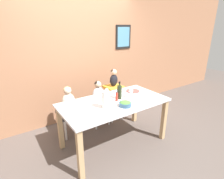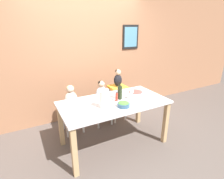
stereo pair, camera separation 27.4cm
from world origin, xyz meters
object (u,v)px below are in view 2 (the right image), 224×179
(chair_far_left, at_px, (72,113))
(person_baby_right, at_px, (118,77))
(wine_glass_far, at_px, (107,91))
(dinner_plate_back_right, at_px, (135,92))
(wine_bottle, at_px, (120,92))
(chair_far_center, at_px, (102,107))
(wine_glass_near, at_px, (131,92))
(dinner_plate_back_left, at_px, (80,101))
(salad_bowl_large, at_px, (124,104))
(dinner_plate_front_left, at_px, (89,114))
(person_child_left, at_px, (71,98))
(person_child_center, at_px, (101,93))
(paper_towel_roll, at_px, (104,100))
(chair_right_highchair, at_px, (118,94))

(chair_far_left, xyz_separation_m, person_baby_right, (0.97, 0.00, 0.56))
(wine_glass_far, xyz_separation_m, dinner_plate_back_right, (0.59, 0.03, -0.12))
(person_baby_right, xyz_separation_m, wine_bottle, (-0.34, -0.64, -0.04))
(person_baby_right, xyz_separation_m, wine_glass_far, (-0.51, -0.53, -0.03))
(chair_far_center, height_order, person_baby_right, person_baby_right)
(wine_glass_near, height_order, dinner_plate_back_left, wine_glass_near)
(wine_glass_far, height_order, salad_bowl_large, wine_glass_far)
(person_baby_right, height_order, wine_bottle, person_baby_right)
(dinner_plate_front_left, bearing_deg, person_child_left, 89.86)
(person_child_center, relative_size, wine_glass_far, 2.60)
(paper_towel_roll, distance_m, wine_glass_near, 0.54)
(wine_bottle, height_order, paper_towel_roll, wine_bottle)
(wine_bottle, bearing_deg, wine_glass_far, 146.98)
(chair_far_center, relative_size, dinner_plate_back_right, 1.81)
(person_child_left, bearing_deg, dinner_plate_back_right, -25.66)
(dinner_plate_back_left, xyz_separation_m, dinner_plate_back_right, (1.03, -0.07, 0.00))
(person_baby_right, height_order, salad_bowl_large, person_baby_right)
(chair_far_center, xyz_separation_m, salad_bowl_large, (-0.07, -0.93, 0.44))
(person_baby_right, bearing_deg, paper_towel_roll, -130.88)
(chair_far_center, xyz_separation_m, paper_towel_roll, (-0.34, -0.82, 0.53))
(chair_far_left, height_order, person_baby_right, person_baby_right)
(dinner_plate_back_right, bearing_deg, paper_towel_roll, -158.28)
(chair_far_left, bearing_deg, dinner_plate_back_left, -86.94)
(chair_right_highchair, xyz_separation_m, wine_bottle, (-0.34, -0.64, 0.31))
(person_child_center, height_order, salad_bowl_large, person_child_center)
(chair_right_highchair, bearing_deg, person_child_center, 179.91)
(wine_glass_far, bearing_deg, dinner_plate_back_left, 168.02)
(chair_far_left, xyz_separation_m, wine_bottle, (0.64, -0.64, 0.52))
(salad_bowl_large, bearing_deg, chair_far_left, 119.98)
(wine_glass_far, bearing_deg, chair_far_left, 131.05)
(wine_glass_far, bearing_deg, salad_bowl_large, -79.66)
(chair_far_center, height_order, dinner_plate_front_left, dinner_plate_front_left)
(dinner_plate_back_left, height_order, dinner_plate_back_right, same)
(dinner_plate_front_left, bearing_deg, chair_right_highchair, 42.82)
(wine_glass_near, bearing_deg, wine_bottle, 151.06)
(person_child_center, xyz_separation_m, dinner_plate_back_left, (-0.58, -0.44, 0.11))
(wine_glass_near, xyz_separation_m, dinner_plate_front_left, (-0.80, -0.17, -0.12))
(chair_right_highchair, height_order, wine_glass_near, wine_glass_near)
(chair_right_highchair, relative_size, paper_towel_roll, 2.92)
(paper_towel_roll, bearing_deg, chair_far_center, 67.36)
(paper_towel_roll, xyz_separation_m, wine_glass_near, (0.54, 0.08, 0.00))
(chair_far_left, relative_size, wine_glass_near, 2.45)
(chair_far_left, relative_size, person_child_center, 0.94)
(wine_glass_near, relative_size, wine_glass_far, 1.00)
(paper_towel_roll, height_order, wine_glass_far, paper_towel_roll)
(chair_far_left, relative_size, person_baby_right, 1.26)
(chair_far_left, bearing_deg, wine_glass_far, -48.95)
(chair_far_center, distance_m, wine_bottle, 0.82)
(chair_right_highchair, bearing_deg, wine_bottle, -117.59)
(chair_far_center, relative_size, wine_bottle, 1.53)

